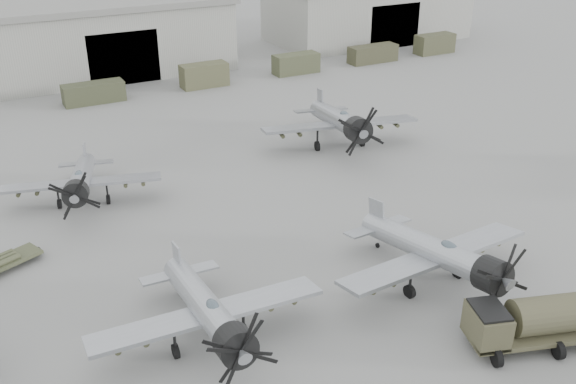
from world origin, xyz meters
name	(u,v)px	position (x,y,z in m)	size (l,w,h in m)	color
ground	(440,376)	(0.00, 0.00, 0.00)	(220.00, 220.00, 0.00)	slate
hangar_center	(108,35)	(0.00, 61.96, 4.37)	(29.00, 14.80, 8.70)	gray
hangar_right	(367,8)	(38.00, 61.96, 4.37)	(29.00, 14.80, 8.70)	gray
support_truck_3	(94,93)	(-4.84, 50.00, 1.05)	(6.34, 2.20, 2.10)	#383C27
support_truck_4	(204,75)	(7.64, 50.00, 1.31)	(5.34, 2.20, 2.62)	#48482F
support_truck_5	(296,64)	(19.55, 50.00, 1.19)	(5.64, 2.20, 2.37)	#3E422B
support_truck_6	(373,54)	(30.87, 50.00, 1.08)	(6.57, 2.20, 2.16)	#393825
support_truck_7	(435,44)	(41.02, 50.00, 1.29)	(5.53, 2.20, 2.57)	#3E3F29
aircraft_mid_1	(209,312)	(-8.82, 7.04, 2.19)	(12.00, 10.80, 4.81)	#9DA0A6
aircraft_mid_2	(440,254)	(4.63, 5.87, 2.29)	(12.61, 11.35, 5.04)	#9A9DA2
aircraft_far_0	(81,181)	(-11.09, 25.95, 2.05)	(11.32, 10.19, 4.52)	#93959B
aircraft_far_1	(341,122)	(11.22, 26.66, 2.50)	(13.84, 12.46, 5.50)	gray
fuel_tanker	(536,319)	(5.66, -0.37, 1.57)	(7.49, 4.41, 2.74)	#44422D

